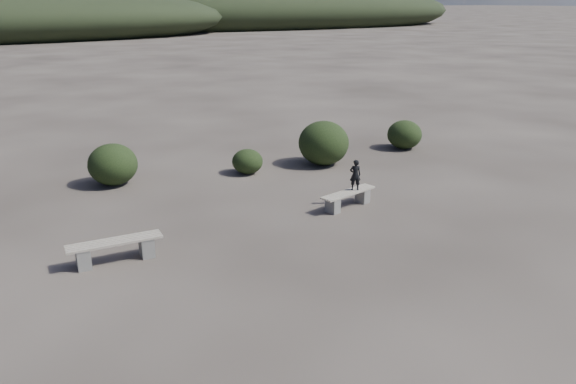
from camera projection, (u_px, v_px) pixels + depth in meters
ground at (367, 307)px, 10.08m from camera, size 1200.00×1200.00×0.00m
bench_left at (115, 249)px, 11.75m from camera, size 1.95×0.42×0.49m
bench_right at (348, 198)px, 14.90m from camera, size 1.79×0.82×0.44m
seated_person at (355, 175)px, 14.86m from camera, size 0.35×0.30×0.83m
shrub_b at (113, 164)px, 16.65m from camera, size 1.45×1.45×1.24m
shrub_c at (247, 161)px, 17.81m from camera, size 0.98×0.98×0.79m
shrub_d at (324, 143)px, 18.68m from camera, size 1.69×1.69×1.47m
shrub_e at (404, 135)px, 20.79m from camera, size 1.27×1.27×1.06m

